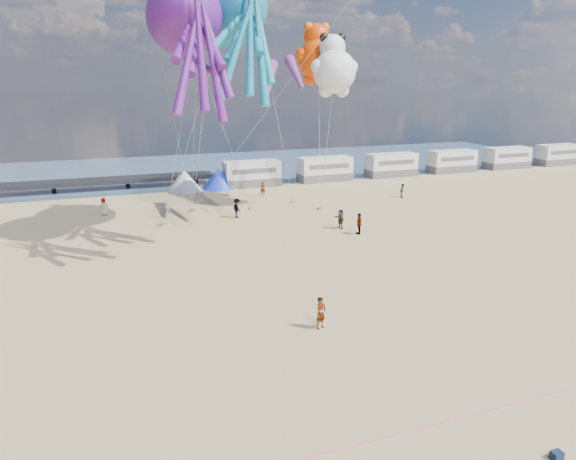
% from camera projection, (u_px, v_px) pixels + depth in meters
% --- Properties ---
extents(ground, '(120.00, 120.00, 0.00)m').
position_uv_depth(ground, '(372.00, 358.00, 23.26)').
color(ground, tan).
rests_on(ground, ground).
extents(water, '(120.00, 120.00, 0.00)m').
position_uv_depth(water, '(182.00, 169.00, 72.86)').
color(water, '#3C5774').
rests_on(water, ground).
extents(motorhome_0, '(6.60, 2.50, 3.00)m').
position_uv_depth(motorhome_0, '(252.00, 174.00, 60.89)').
color(motorhome_0, silver).
rests_on(motorhome_0, ground).
extents(motorhome_1, '(6.60, 2.50, 3.00)m').
position_uv_depth(motorhome_1, '(325.00, 169.00, 64.03)').
color(motorhome_1, silver).
rests_on(motorhome_1, ground).
extents(motorhome_2, '(6.60, 2.50, 3.00)m').
position_uv_depth(motorhome_2, '(391.00, 165.00, 67.16)').
color(motorhome_2, silver).
rests_on(motorhome_2, ground).
extents(motorhome_3, '(6.60, 2.50, 3.00)m').
position_uv_depth(motorhome_3, '(452.00, 161.00, 70.29)').
color(motorhome_3, silver).
rests_on(motorhome_3, ground).
extents(motorhome_4, '(6.60, 2.50, 3.00)m').
position_uv_depth(motorhome_4, '(507.00, 158.00, 73.43)').
color(motorhome_4, silver).
rests_on(motorhome_4, ground).
extents(motorhome_5, '(6.60, 2.50, 3.00)m').
position_uv_depth(motorhome_5, '(558.00, 155.00, 76.56)').
color(motorhome_5, silver).
rests_on(motorhome_5, ground).
extents(tent_white, '(4.00, 4.00, 2.40)m').
position_uv_depth(tent_white, '(184.00, 180.00, 58.34)').
color(tent_white, white).
rests_on(tent_white, ground).
extents(tent_blue, '(4.00, 4.00, 2.40)m').
position_uv_depth(tent_blue, '(219.00, 178.00, 59.66)').
color(tent_blue, '#1933CC').
rests_on(tent_blue, ground).
extents(cooler_navy, '(0.38, 0.28, 0.30)m').
position_uv_depth(cooler_navy, '(557.00, 456.00, 16.96)').
color(cooler_navy, '#131E3D').
rests_on(cooler_navy, ground).
extents(rope_line, '(34.00, 0.03, 0.03)m').
position_uv_depth(rope_line, '(439.00, 424.00, 18.75)').
color(rope_line, '#F2338C').
rests_on(rope_line, ground).
extents(standing_person, '(0.73, 0.62, 1.69)m').
position_uv_depth(standing_person, '(321.00, 313.00, 25.81)').
color(standing_person, tan).
rests_on(standing_person, ground).
extents(beachgoer_0, '(0.69, 0.54, 1.67)m').
position_uv_depth(beachgoer_0, '(104.00, 207.00, 47.74)').
color(beachgoer_0, '#7F6659').
rests_on(beachgoer_0, ground).
extents(beachgoer_1, '(0.74, 0.86, 1.49)m').
position_uv_depth(beachgoer_1, '(403.00, 191.00, 55.13)').
color(beachgoer_1, '#7F6659').
rests_on(beachgoer_1, ground).
extents(beachgoer_2, '(0.86, 1.00, 1.78)m').
position_uv_depth(beachgoer_2, '(237.00, 208.00, 46.91)').
color(beachgoer_2, '#7F6659').
rests_on(beachgoer_2, ground).
extents(beachgoer_3, '(0.90, 1.26, 1.77)m').
position_uv_depth(beachgoer_3, '(359.00, 224.00, 41.84)').
color(beachgoer_3, '#7F6659').
rests_on(beachgoer_3, ground).
extents(beachgoer_4, '(0.55, 1.01, 1.64)m').
position_uv_depth(beachgoer_4, '(340.00, 219.00, 43.47)').
color(beachgoer_4, '#7F6659').
rests_on(beachgoer_4, ground).
extents(beachgoer_5, '(1.46, 0.77, 1.51)m').
position_uv_depth(beachgoer_5, '(263.00, 189.00, 55.99)').
color(beachgoer_5, '#7F6659').
rests_on(beachgoer_5, ground).
extents(sandbag_a, '(0.50, 0.35, 0.22)m').
position_uv_depth(sandbag_a, '(164.00, 224.00, 44.69)').
color(sandbag_a, gray).
rests_on(sandbag_a, ground).
extents(sandbag_b, '(0.50, 0.35, 0.22)m').
position_uv_depth(sandbag_b, '(251.00, 208.00, 50.18)').
color(sandbag_b, gray).
rests_on(sandbag_b, ground).
extents(sandbag_c, '(0.50, 0.35, 0.22)m').
position_uv_depth(sandbag_c, '(321.00, 209.00, 50.03)').
color(sandbag_c, gray).
rests_on(sandbag_c, ground).
extents(sandbag_d, '(0.50, 0.35, 0.22)m').
position_uv_depth(sandbag_d, '(293.00, 202.00, 52.84)').
color(sandbag_d, gray).
rests_on(sandbag_d, ground).
extents(sandbag_e, '(0.50, 0.35, 0.22)m').
position_uv_depth(sandbag_e, '(193.00, 210.00, 49.30)').
color(sandbag_e, gray).
rests_on(sandbag_e, ground).
extents(kite_octopus_teal, '(8.70, 11.87, 12.47)m').
position_uv_depth(kite_octopus_teal, '(228.00, 8.00, 39.47)').
color(kite_octopus_teal, '#137996').
extents(kite_octopus_purple, '(4.71, 10.45, 11.81)m').
position_uv_depth(kite_octopus_purple, '(184.00, 17.00, 35.80)').
color(kite_octopus_purple, '#5D1980').
extents(kite_panda, '(5.11, 4.85, 6.74)m').
position_uv_depth(kite_panda, '(334.00, 72.00, 47.02)').
color(kite_panda, white).
extents(kite_teddy_orange, '(5.75, 5.52, 6.92)m').
position_uv_depth(kite_teddy_orange, '(319.00, 60.00, 49.46)').
color(kite_teddy_orange, '#FF4303').
extents(windsock_left, '(4.24, 7.76, 8.00)m').
position_uv_depth(windsock_left, '(193.00, 60.00, 42.23)').
color(windsock_left, red).
extents(windsock_mid, '(3.34, 5.94, 6.05)m').
position_uv_depth(windsock_mid, '(270.00, 79.00, 43.96)').
color(windsock_mid, red).
extents(windsock_right, '(1.43, 4.99, 4.92)m').
position_uv_depth(windsock_right, '(295.00, 73.00, 42.02)').
color(windsock_right, red).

